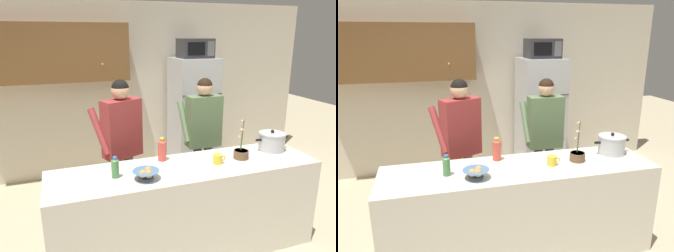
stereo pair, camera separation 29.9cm
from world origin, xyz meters
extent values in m
plane|color=#C6B793|center=(0.00, 0.00, 0.00)|extent=(14.00, 14.00, 0.00)
cube|color=beige|center=(0.00, 2.30, 1.30)|extent=(6.00, 0.12, 2.60)
cube|color=brown|center=(-1.20, 2.07, 1.89)|extent=(2.21, 0.34, 0.79)
sphere|color=gold|center=(-0.48, 1.90, 1.73)|extent=(0.03, 0.03, 0.03)
cube|color=silver|center=(0.00, 0.00, 0.46)|extent=(2.60, 0.68, 0.92)
cube|color=#B7BABF|center=(0.88, 1.85, 0.89)|extent=(0.64, 0.64, 1.79)
cube|color=#333333|center=(0.88, 1.53, 1.29)|extent=(0.63, 0.01, 0.01)
cylinder|color=#B2B2B7|center=(1.05, 1.50, 0.80)|extent=(0.02, 0.02, 0.80)
cube|color=#2D2D30|center=(0.88, 1.83, 1.93)|extent=(0.48, 0.36, 0.28)
cube|color=black|center=(0.82, 1.65, 1.93)|extent=(0.26, 0.01, 0.18)
cube|color=#59595B|center=(1.04, 1.65, 1.93)|extent=(0.11, 0.01, 0.21)
cylinder|color=#726656|center=(-0.40, 0.77, 0.41)|extent=(0.11, 0.11, 0.81)
cylinder|color=#726656|center=(-0.54, 0.72, 0.41)|extent=(0.11, 0.11, 0.81)
cube|color=#993333|center=(-0.47, 0.74, 1.13)|extent=(0.47, 0.35, 0.64)
sphere|color=#D8A884|center=(-0.47, 0.74, 1.56)|extent=(0.20, 0.20, 0.20)
sphere|color=black|center=(-0.47, 0.74, 1.58)|extent=(0.19, 0.19, 0.19)
cylinder|color=#993333|center=(-0.32, 0.94, 1.11)|extent=(0.22, 0.38, 0.49)
cylinder|color=#993333|center=(-0.71, 0.77, 1.11)|extent=(0.22, 0.38, 0.49)
cylinder|color=#33384C|center=(0.62, 0.80, 0.40)|extent=(0.11, 0.11, 0.79)
cylinder|color=#33384C|center=(0.48, 0.81, 0.40)|extent=(0.11, 0.11, 0.79)
cube|color=#59724C|center=(0.55, 0.81, 1.11)|extent=(0.42, 0.21, 0.63)
sphere|color=#D8A884|center=(0.55, 0.81, 1.52)|extent=(0.19, 0.19, 0.19)
sphere|color=black|center=(0.55, 0.81, 1.54)|extent=(0.18, 0.18, 0.18)
cylinder|color=#59724C|center=(0.76, 0.92, 1.09)|extent=(0.09, 0.37, 0.48)
cylinder|color=#59724C|center=(0.35, 0.93, 1.09)|extent=(0.09, 0.37, 0.48)
cylinder|color=silver|center=(1.03, 0.11, 1.01)|extent=(0.27, 0.27, 0.18)
cylinder|color=silver|center=(1.03, 0.11, 1.11)|extent=(0.28, 0.28, 0.02)
sphere|color=black|center=(1.03, 0.11, 1.13)|extent=(0.04, 0.04, 0.04)
cube|color=black|center=(0.87, 0.11, 1.05)|extent=(0.06, 0.02, 0.02)
cube|color=black|center=(1.20, 0.11, 1.05)|extent=(0.06, 0.02, 0.02)
cylinder|color=yellow|center=(0.30, -0.03, 0.97)|extent=(0.09, 0.09, 0.10)
torus|color=yellow|center=(0.36, -0.03, 0.97)|extent=(0.06, 0.01, 0.06)
cylinder|color=#4C7299|center=(-0.44, -0.14, 0.93)|extent=(0.13, 0.13, 0.02)
cone|color=#4C7299|center=(-0.44, -0.14, 0.97)|extent=(0.24, 0.24, 0.06)
sphere|color=tan|center=(-0.48, -0.16, 0.98)|extent=(0.07, 0.07, 0.07)
sphere|color=tan|center=(-0.41, -0.11, 0.98)|extent=(0.07, 0.07, 0.07)
sphere|color=tan|center=(-0.43, -0.18, 0.98)|extent=(0.07, 0.07, 0.07)
cylinder|color=#D84C3F|center=(-0.18, 0.23, 1.02)|extent=(0.08, 0.08, 0.19)
cone|color=#D84C3F|center=(-0.18, 0.23, 1.13)|extent=(0.08, 0.08, 0.03)
cylinder|color=gold|center=(-0.18, 0.23, 1.14)|extent=(0.05, 0.05, 0.02)
cylinder|color=#4C8C4C|center=(-0.69, -0.01, 1.00)|extent=(0.07, 0.07, 0.16)
cone|color=#4C8C4C|center=(-0.69, -0.01, 1.09)|extent=(0.07, 0.07, 0.02)
cylinder|color=#3372BF|center=(-0.69, -0.01, 1.10)|extent=(0.04, 0.04, 0.02)
cylinder|color=brown|center=(0.59, 0.01, 0.96)|extent=(0.15, 0.15, 0.09)
cylinder|color=#38281E|center=(0.59, 0.01, 1.00)|extent=(0.14, 0.14, 0.01)
cylinder|color=#4C7238|center=(0.59, 0.01, 1.17)|extent=(0.01, 0.03, 0.32)
ellipsoid|color=#D8A58C|center=(0.58, 0.02, 1.15)|extent=(0.04, 0.03, 0.02)
ellipsoid|color=#D8A58C|center=(0.57, -0.01, 1.23)|extent=(0.04, 0.03, 0.02)
ellipsoid|color=#D8A58C|center=(0.59, 0.01, 1.31)|extent=(0.04, 0.03, 0.02)
camera|label=1|loc=(-1.11, -2.58, 2.13)|focal=34.07mm
camera|label=2|loc=(-0.82, -2.67, 2.13)|focal=34.07mm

